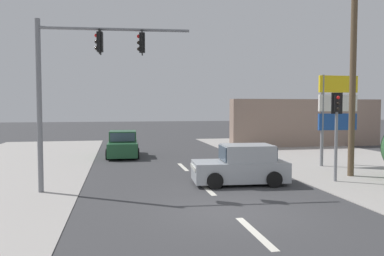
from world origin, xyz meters
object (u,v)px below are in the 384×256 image
at_px(pedestal_signal_right_kerb, 337,121).
at_px(hatchback_oncoming_near, 242,166).
at_px(utility_pole_midground_right, 353,62).
at_px(sedan_oncoming_mid, 123,145).
at_px(shopping_plaza_sign, 338,107).
at_px(traffic_signal_mast, 77,74).

distance_m(pedestal_signal_right_kerb, hatchback_oncoming_near, 4.19).
xyz_separation_m(utility_pole_midground_right, sedan_oncoming_mid, (-9.56, 8.61, -4.20)).
height_order(utility_pole_midground_right, pedestal_signal_right_kerb, utility_pole_midground_right).
relative_size(shopping_plaza_sign, sedan_oncoming_mid, 1.07).
height_order(traffic_signal_mast, hatchback_oncoming_near, traffic_signal_mast).
distance_m(traffic_signal_mast, sedan_oncoming_mid, 10.15).
relative_size(traffic_signal_mast, sedan_oncoming_mid, 1.40).
xyz_separation_m(utility_pole_midground_right, hatchback_oncoming_near, (-5.14, -0.59, -4.20)).
relative_size(traffic_signal_mast, shopping_plaza_sign, 1.30).
xyz_separation_m(utility_pole_midground_right, shopping_plaza_sign, (1.07, 2.73, -1.92)).
bearing_deg(traffic_signal_mast, sedan_oncoming_mid, 80.04).
height_order(pedestal_signal_right_kerb, shopping_plaza_sign, shopping_plaza_sign).
xyz_separation_m(utility_pole_midground_right, traffic_signal_mast, (-11.21, -0.79, -0.76)).
relative_size(traffic_signal_mast, hatchback_oncoming_near, 1.60).
distance_m(utility_pole_midground_right, hatchback_oncoming_near, 6.66).
distance_m(pedestal_signal_right_kerb, shopping_plaza_sign, 4.44).
height_order(utility_pole_midground_right, hatchback_oncoming_near, utility_pole_midground_right).
distance_m(shopping_plaza_sign, sedan_oncoming_mid, 12.35).
xyz_separation_m(traffic_signal_mast, pedestal_signal_right_kerb, (9.88, -0.17, -1.73)).
height_order(traffic_signal_mast, sedan_oncoming_mid, traffic_signal_mast).
relative_size(utility_pole_midground_right, sedan_oncoming_mid, 2.18).
distance_m(shopping_plaza_sign, hatchback_oncoming_near, 7.40).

